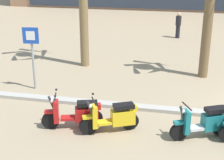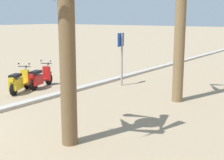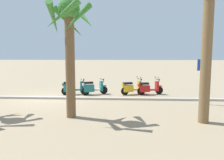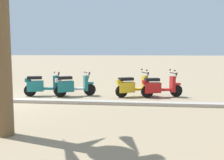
% 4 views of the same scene
% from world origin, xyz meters
% --- Properties ---
extents(ground_plane, '(200.00, 200.00, 0.00)m').
position_xyz_m(ground_plane, '(0.00, 0.00, 0.00)').
color(ground_plane, '#9E896B').
extents(curb_strip, '(60.00, 0.36, 0.12)m').
position_xyz_m(curb_strip, '(0.00, -0.08, 0.06)').
color(curb_strip, '#ADA89E').
rests_on(curb_strip, ground).
extents(scooter_red_mid_centre, '(1.76, 0.79, 1.17)m').
position_xyz_m(scooter_red_mid_centre, '(-6.19, -1.75, 0.45)').
color(scooter_red_mid_centre, black).
rests_on(scooter_red_mid_centre, ground).
extents(scooter_yellow_lead_nearest, '(1.63, 0.93, 1.17)m').
position_xyz_m(scooter_yellow_lead_nearest, '(-5.08, -1.75, 0.45)').
color(scooter_yellow_lead_nearest, black).
rests_on(scooter_yellow_lead_nearest, ground).
extents(scooter_teal_mid_rear, '(1.66, 0.94, 1.04)m').
position_xyz_m(scooter_teal_mid_rear, '(-2.51, -1.53, 0.46)').
color(scooter_teal_mid_rear, black).
rests_on(scooter_teal_mid_rear, ground).
extents(scooter_teal_gap_after_mid, '(1.71, 0.75, 1.04)m').
position_xyz_m(scooter_teal_gap_after_mid, '(-1.18, -1.48, 0.46)').
color(scooter_teal_gap_after_mid, black).
rests_on(scooter_teal_gap_after_mid, ground).
extents(crossing_sign, '(0.60, 0.15, 2.40)m').
position_xyz_m(crossing_sign, '(-8.75, 0.88, 1.50)').
color(crossing_sign, '#939399').
rests_on(crossing_sign, ground).
extents(palm_tree_mid_walkway, '(1.99, 2.12, 4.94)m').
position_xyz_m(palm_tree_mid_walkway, '(-2.37, 3.71, 3.58)').
color(palm_tree_mid_walkway, brown).
rests_on(palm_tree_mid_walkway, ground).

